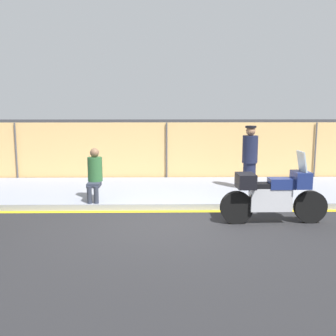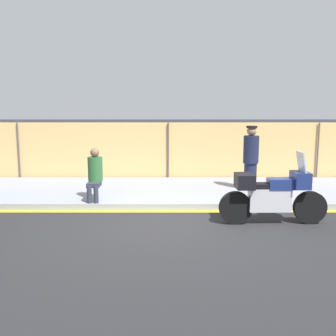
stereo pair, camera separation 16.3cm
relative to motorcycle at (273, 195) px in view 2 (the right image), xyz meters
name	(u,v)px [view 2 (the right image)]	position (x,y,z in m)	size (l,w,h in m)	color
ground_plane	(169,224)	(-2.15, -0.03, -0.62)	(120.00, 120.00, 0.00)	#262628
sidewalk	(169,191)	(-2.15, 2.77, -0.54)	(35.43, 3.48, 0.15)	#8E93A3
curb_paint_stripe	(169,211)	(-2.15, 0.94, -0.61)	(35.43, 0.18, 0.01)	gold
storefront_fence	(169,152)	(-2.15, 4.59, 0.34)	(33.66, 0.17, 1.90)	#E5B26B
motorcycle	(273,195)	(0.00, 0.00, 0.00)	(2.24, 0.51, 1.52)	black
officer_standing	(251,157)	(0.09, 2.66, 0.43)	(0.42, 0.42, 1.75)	#191E38
person_seated_on_curb	(95,172)	(-3.94, 1.48, 0.24)	(0.36, 0.65, 1.27)	#2D3342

